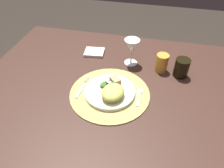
{
  "coord_description": "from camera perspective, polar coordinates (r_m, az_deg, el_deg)",
  "views": [
    {
      "loc": [
        0.2,
        -0.74,
        1.42
      ],
      "look_at": [
        0.02,
        0.02,
        0.73
      ],
      "focal_mm": 34.01,
      "sensor_mm": 36.0,
      "label": 1
    }
  ],
  "objects": [
    {
      "name": "ground_plane",
      "position": [
        1.62,
        -1.03,
        -20.05
      ],
      "size": [
        6.0,
        6.0,
        0.0
      ],
      "primitive_type": "plane",
      "color": "#2F2721"
    },
    {
      "name": "dining_table",
      "position": [
        1.16,
        -1.37,
        -6.82
      ],
      "size": [
        1.34,
        1.09,
        0.71
      ],
      "color": "#3E261D",
      "rests_on": "ground"
    },
    {
      "name": "placemat",
      "position": [
        1.02,
        -0.62,
        -2.53
      ],
      "size": [
        0.39,
        0.39,
        0.01
      ],
      "primitive_type": "cylinder",
      "color": "tan",
      "rests_on": "dining_table"
    },
    {
      "name": "dinner_plate",
      "position": [
        1.01,
        -0.62,
        -2.05
      ],
      "size": [
        0.24,
        0.24,
        0.02
      ],
      "primitive_type": "cylinder",
      "color": "silver",
      "rests_on": "placemat"
    },
    {
      "name": "pasta_serving",
      "position": [
        0.96,
        0.22,
        -2.25
      ],
      "size": [
        0.12,
        0.14,
        0.05
      ],
      "primitive_type": "ellipsoid",
      "rotation": [
        0.0,
        0.0,
        4.54
      ],
      "color": "#D4D25E",
      "rests_on": "dinner_plate"
    },
    {
      "name": "salad_greens",
      "position": [
        1.02,
        -1.06,
        -0.03
      ],
      "size": [
        0.08,
        0.07,
        0.03
      ],
      "color": "#4C6A37",
      "rests_on": "dinner_plate"
    },
    {
      "name": "bread_piece",
      "position": [
        1.05,
        0.89,
        1.07
      ],
      "size": [
        0.06,
        0.06,
        0.02
      ],
      "primitive_type": "cube",
      "rotation": [
        0.0,
        0.0,
        5.45
      ],
      "color": "tan",
      "rests_on": "dinner_plate"
    },
    {
      "name": "fork",
      "position": [
        1.05,
        -8.06,
        -1.01
      ],
      "size": [
        0.02,
        0.16,
        0.0
      ],
      "color": "silver",
      "rests_on": "placemat"
    },
    {
      "name": "spoon",
      "position": [
        1.02,
        7.41,
        -2.61
      ],
      "size": [
        0.03,
        0.12,
        0.01
      ],
      "color": "silver",
      "rests_on": "placemat"
    },
    {
      "name": "napkin",
      "position": [
        1.3,
        -4.76,
        8.51
      ],
      "size": [
        0.12,
        0.11,
        0.02
      ],
      "primitive_type": "cube",
      "rotation": [
        0.0,
        0.0,
        0.11
      ],
      "color": "white",
      "rests_on": "dining_table"
    },
    {
      "name": "wine_glass",
      "position": [
        1.16,
        5.34,
        9.88
      ],
      "size": [
        0.08,
        0.08,
        0.15
      ],
      "color": "silver",
      "rests_on": "dining_table"
    },
    {
      "name": "amber_tumbler",
      "position": [
        1.17,
        13.24,
        5.57
      ],
      "size": [
        0.07,
        0.07,
        0.1
      ],
      "primitive_type": "cylinder",
      "color": "gold",
      "rests_on": "dining_table"
    },
    {
      "name": "dark_tumbler",
      "position": [
        1.16,
        18.18,
        4.18
      ],
      "size": [
        0.08,
        0.08,
        0.1
      ],
      "primitive_type": "cylinder",
      "color": "black",
      "rests_on": "dining_table"
    }
  ]
}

